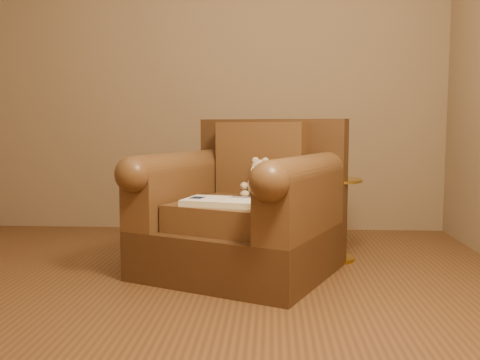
{
  "coord_description": "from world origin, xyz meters",
  "views": [
    {
      "loc": [
        0.54,
        -2.6,
        0.9
      ],
      "look_at": [
        0.35,
        0.56,
        0.57
      ],
      "focal_mm": 40.0,
      "sensor_mm": 36.0,
      "label": 1
    }
  ],
  "objects": [
    {
      "name": "floor",
      "position": [
        0.0,
        0.0,
        0.0
      ],
      "size": [
        4.0,
        4.0,
        0.0
      ],
      "primitive_type": "plane",
      "color": "brown",
      "rests_on": "ground"
    },
    {
      "name": "armchair",
      "position": [
        0.37,
        0.66,
        0.36
      ],
      "size": [
        1.36,
        1.33,
        0.94
      ],
      "rotation": [
        0.0,
        0.0,
        -0.42
      ],
      "color": "#422916",
      "rests_on": "floor"
    },
    {
      "name": "side_table",
      "position": [
        0.94,
        0.96,
        0.29
      ],
      "size": [
        0.39,
        0.39,
        0.55
      ],
      "color": "gold",
      "rests_on": "floor"
    },
    {
      "name": "teddy_bear",
      "position": [
        0.45,
        0.71,
        0.55
      ],
      "size": [
        0.19,
        0.21,
        0.26
      ],
      "rotation": [
        0.0,
        0.0,
        -0.61
      ],
      "color": "tan",
      "rests_on": "armchair"
    },
    {
      "name": "guidebook",
      "position": [
        0.27,
        0.39,
        0.47
      ],
      "size": [
        0.5,
        0.37,
        0.04
      ],
      "rotation": [
        0.0,
        0.0,
        -0.25
      ],
      "color": "beige",
      "rests_on": "armchair"
    }
  ]
}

